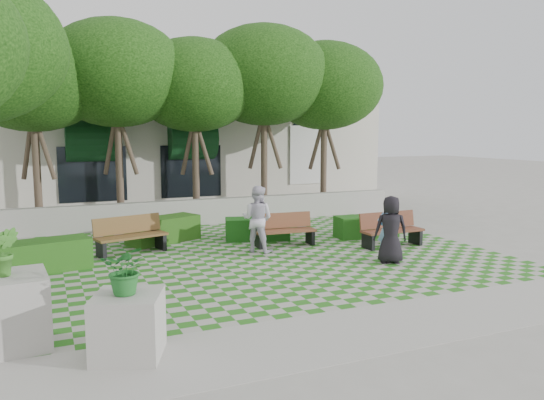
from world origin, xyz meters
name	(u,v)px	position (x,y,z in m)	size (l,w,h in m)	color
ground	(277,263)	(0.00, 0.00, 0.00)	(90.00, 90.00, 0.00)	gray
lawn	(262,254)	(0.00, 1.00, 0.01)	(12.00, 12.00, 0.00)	#2B721E
sidewalk_south	(389,325)	(0.00, -4.70, 0.01)	(16.00, 2.00, 0.01)	#9E9B93
retaining_wall	(207,211)	(0.00, 6.20, 0.45)	(15.00, 0.36, 0.90)	#9E9B93
bench_east	(391,230)	(3.81, 0.51, 0.47)	(1.88, 0.65, 0.98)	#5B2F1F
bench_mid	(284,230)	(1.02, 1.82, 0.45)	(1.83, 0.73, 0.94)	brown
bench_west	(131,236)	(-3.22, 2.59, 0.48)	(2.01, 1.10, 1.01)	brown
hedge_east	(366,226)	(3.90, 1.92, 0.34)	(1.92, 0.77, 0.67)	#184913
hedge_midright	(257,229)	(0.61, 2.87, 0.34)	(1.92, 0.77, 0.67)	#134612
hedge_midleft	(163,230)	(-2.09, 3.67, 0.38)	(2.15, 0.86, 0.75)	#1F4913
hedge_west	(43,256)	(-5.42, 1.51, 0.37)	(2.12, 0.85, 0.74)	#1F5015
planter_front	(128,312)	(-4.27, -4.21, 0.69)	(1.23, 1.23, 1.69)	#9E9B93
planter_back	(8,308)	(-5.90, -3.15, 0.63)	(1.22, 1.22, 1.88)	#9E9B93
person_blue	(387,229)	(2.83, -0.66, 0.77)	(0.56, 0.37, 1.53)	#7DAFE5
person_dark	(391,230)	(2.62, -1.11, 0.85)	(0.83, 0.54, 1.71)	black
person_white	(257,219)	(0.01, 1.38, 0.92)	(0.89, 0.69, 1.83)	silver
tree_row	(152,73)	(-1.86, 5.95, 5.18)	(17.70, 13.40, 7.41)	#47382B
building	(179,147)	(0.93, 14.08, 2.52)	(18.00, 8.92, 5.15)	beige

